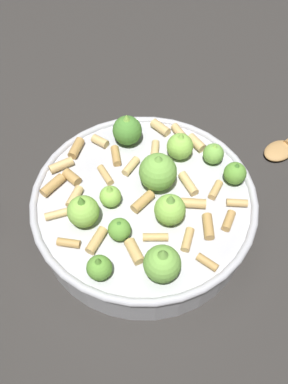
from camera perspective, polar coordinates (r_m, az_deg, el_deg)
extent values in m
plane|color=#2D2B28|center=(0.55, 0.00, -4.06)|extent=(2.40, 2.40, 0.00)
cylinder|color=#B7B7BC|center=(0.53, 0.00, -2.44)|extent=(0.27, 0.27, 0.06)
torus|color=#B7B7BC|center=(0.50, 0.00, -0.67)|extent=(0.28, 0.28, 0.01)
sphere|color=#8CC64C|center=(0.49, -4.72, -0.62)|extent=(0.03, 0.03, 0.03)
cone|color=#8CC64C|center=(0.48, -4.83, 0.33)|extent=(0.01, 0.01, 0.01)
sphere|color=#75B247|center=(0.43, 2.56, -10.00)|extent=(0.04, 0.04, 0.04)
cone|color=#75B247|center=(0.42, 2.67, -8.72)|extent=(0.02, 0.02, 0.02)
sphere|color=#4C8933|center=(0.55, -2.36, 8.60)|extent=(0.04, 0.04, 0.04)
cone|color=#8CC64C|center=(0.54, -2.44, 10.11)|extent=(0.02, 0.02, 0.02)
sphere|color=#8CC64C|center=(0.54, 5.05, 6.37)|extent=(0.03, 0.03, 0.03)
cone|color=#8CC64C|center=(0.52, 5.18, 7.63)|extent=(0.02, 0.02, 0.01)
sphere|color=#75B247|center=(0.54, 9.69, 5.29)|extent=(0.03, 0.03, 0.03)
cone|color=#8CC64C|center=(0.53, 9.88, 6.23)|extent=(0.01, 0.01, 0.01)
sphere|color=#8CC64C|center=(0.47, -8.49, -2.70)|extent=(0.04, 0.04, 0.04)
cone|color=#609E38|center=(0.46, -8.79, -1.30)|extent=(0.01, 0.01, 0.02)
sphere|color=#609E38|center=(0.52, 12.61, 2.57)|extent=(0.03, 0.03, 0.03)
cone|color=#4C8933|center=(0.51, 12.89, 3.57)|extent=(0.01, 0.01, 0.01)
sphere|color=#609E38|center=(0.44, -6.28, -10.49)|extent=(0.03, 0.03, 0.03)
cone|color=#609E38|center=(0.43, -6.46, -9.61)|extent=(0.01, 0.01, 0.01)
sphere|color=#75B247|center=(0.50, 1.88, 2.86)|extent=(0.05, 0.05, 0.05)
cone|color=#75B247|center=(0.48, 1.95, 4.51)|extent=(0.02, 0.02, 0.02)
sphere|color=#8CC64C|center=(0.47, 3.64, -2.48)|extent=(0.04, 0.04, 0.04)
cone|color=#75B247|center=(0.46, 3.77, -1.10)|extent=(0.02, 0.02, 0.02)
sphere|color=#609E38|center=(0.46, -3.46, -5.25)|extent=(0.03, 0.03, 0.03)
cone|color=#4C8933|center=(0.45, -3.54, -4.46)|extent=(0.01, 0.01, 0.01)
cylinder|color=tan|center=(0.52, -10.07, 2.05)|extent=(0.01, 0.02, 0.01)
cylinder|color=tan|center=(0.56, 7.75, 6.60)|extent=(0.02, 0.03, 0.01)
cylinder|color=tan|center=(0.57, 2.30, 9.00)|extent=(0.02, 0.03, 0.01)
cylinder|color=tan|center=(0.49, 11.76, -3.95)|extent=(0.03, 0.02, 0.01)
cylinder|color=tan|center=(0.46, -1.37, -8.30)|extent=(0.02, 0.03, 0.01)
cylinder|color=tan|center=(0.51, 6.23, 1.19)|extent=(0.02, 0.03, 0.01)
cylinder|color=tan|center=(0.50, -9.68, -0.67)|extent=(0.03, 0.02, 0.01)
cylinder|color=tan|center=(0.55, -9.49, 6.06)|extent=(0.03, 0.02, 0.01)
cylinder|color=tan|center=(0.52, -5.42, 2.39)|extent=(0.02, 0.03, 0.01)
cylinder|color=tan|center=(0.55, 1.53, 5.84)|extent=(0.03, 0.03, 0.01)
cylinder|color=tan|center=(0.48, 8.98, -4.78)|extent=(0.03, 0.03, 0.01)
cylinder|color=tan|center=(0.49, 6.91, -1.56)|extent=(0.03, 0.03, 0.01)
cylinder|color=tan|center=(0.51, 9.98, 0.30)|extent=(0.03, 0.02, 0.01)
cylinder|color=tan|center=(0.46, 8.85, -9.68)|extent=(0.01, 0.03, 0.01)
cylinder|color=tan|center=(0.52, -12.66, 0.93)|extent=(0.03, 0.01, 0.01)
cylinder|color=tan|center=(0.53, -1.85, 3.64)|extent=(0.03, 0.01, 0.01)
cylinder|color=tan|center=(0.47, 1.61, -6.33)|extent=(0.03, 0.03, 0.01)
cylinder|color=tan|center=(0.54, -3.96, 5.08)|extent=(0.03, 0.03, 0.01)
cylinder|color=tan|center=(0.57, 5.06, 8.19)|extent=(0.02, 0.03, 0.01)
cylinder|color=tan|center=(0.56, -6.18, 7.08)|extent=(0.01, 0.02, 0.01)
cylinder|color=tan|center=(0.47, -10.50, -7.01)|extent=(0.02, 0.03, 0.01)
cylinder|color=tan|center=(0.51, 12.89, -1.49)|extent=(0.02, 0.03, 0.01)
cylinder|color=tan|center=(0.49, -11.91, -3.00)|extent=(0.03, 0.02, 0.01)
cylinder|color=tan|center=(0.49, -0.18, -1.34)|extent=(0.03, 0.01, 0.01)
cylinder|color=tan|center=(0.47, 6.12, -6.63)|extent=(0.03, 0.02, 0.01)
cylinder|color=tan|center=(0.47, -6.85, -6.58)|extent=(0.03, 0.02, 0.01)
cylinder|color=tan|center=(0.54, -11.51, 3.70)|extent=(0.03, 0.02, 0.01)
ellipsoid|color=#B2844C|center=(0.65, 18.35, 5.50)|extent=(0.06, 0.05, 0.01)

